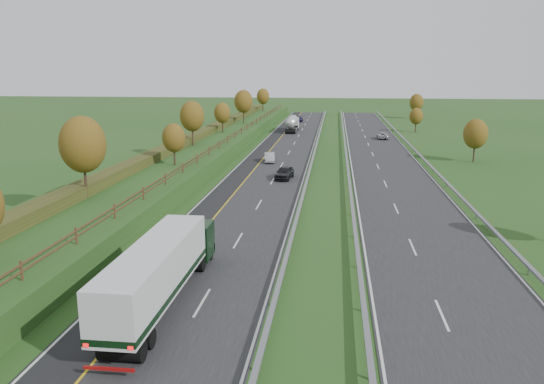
# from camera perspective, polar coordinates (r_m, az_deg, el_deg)

# --- Properties ---
(ground) EXTENTS (400.00, 400.00, 0.00)m
(ground) POSITION_cam_1_polar(r_m,az_deg,el_deg) (74.08, 5.96, 2.27)
(ground) COLOR #234A1A
(ground) RESTS_ON ground
(near_carriageway) EXTENTS (10.50, 200.00, 0.04)m
(near_carriageway) POSITION_cam_1_polar(r_m,az_deg,el_deg) (79.49, 0.24, 3.08)
(near_carriageway) COLOR black
(near_carriageway) RESTS_ON ground
(far_carriageway) EXTENTS (10.50, 200.00, 0.04)m
(far_carriageway) POSITION_cam_1_polar(r_m,az_deg,el_deg) (79.36, 12.18, 2.77)
(far_carriageway) COLOR black
(far_carriageway) RESTS_ON ground
(hard_shoulder) EXTENTS (3.00, 200.00, 0.04)m
(hard_shoulder) POSITION_cam_1_polar(r_m,az_deg,el_deg) (80.00, -2.43, 3.14)
(hard_shoulder) COLOR black
(hard_shoulder) RESTS_ON ground
(lane_markings) EXTENTS (26.75, 200.00, 0.01)m
(lane_markings) POSITION_cam_1_polar(r_m,az_deg,el_deg) (78.91, 4.86, 2.99)
(lane_markings) COLOR silver
(lane_markings) RESTS_ON near_carriageway
(embankment_left) EXTENTS (12.00, 200.00, 2.00)m
(embankment_left) POSITION_cam_1_polar(r_m,az_deg,el_deg) (81.82, -8.86, 3.91)
(embankment_left) COLOR #234A1A
(embankment_left) RESTS_ON ground
(hedge_left) EXTENTS (2.20, 180.00, 1.10)m
(hedge_left) POSITION_cam_1_polar(r_m,az_deg,el_deg) (82.15, -10.25, 4.99)
(hedge_left) COLOR #2B3415
(hedge_left) RESTS_ON embankment_left
(fence_left) EXTENTS (0.12, 189.06, 1.20)m
(fence_left) POSITION_cam_1_polar(r_m,az_deg,el_deg) (80.08, -5.87, 5.05)
(fence_left) COLOR #422B19
(fence_left) RESTS_ON embankment_left
(median_barrier_near) EXTENTS (0.32, 200.00, 0.71)m
(median_barrier_near) POSITION_cam_1_polar(r_m,az_deg,el_deg) (78.96, 4.36, 3.42)
(median_barrier_near) COLOR gray
(median_barrier_near) RESTS_ON ground
(median_barrier_far) EXTENTS (0.32, 200.00, 0.71)m
(median_barrier_far) POSITION_cam_1_polar(r_m,az_deg,el_deg) (78.92, 8.07, 3.32)
(median_barrier_far) COLOR gray
(median_barrier_far) RESTS_ON ground
(outer_barrier_far) EXTENTS (0.32, 200.00, 0.71)m
(outer_barrier_far) POSITION_cam_1_polar(r_m,az_deg,el_deg) (80.02, 16.34, 3.06)
(outer_barrier_far) COLOR gray
(outer_barrier_far) RESTS_ON ground
(trees_left) EXTENTS (6.64, 164.30, 7.66)m
(trees_left) POSITION_cam_1_polar(r_m,az_deg,el_deg) (77.84, -9.41, 7.42)
(trees_left) COLOR #2D2116
(trees_left) RESTS_ON embankment_left
(trees_far) EXTENTS (8.45, 118.60, 7.12)m
(trees_far) POSITION_cam_1_polar(r_m,az_deg,el_deg) (109.44, 17.91, 7.41)
(trees_far) COLOR #2D2116
(trees_far) RESTS_ON ground
(box_lorry) EXTENTS (2.58, 16.28, 4.06)m
(box_lorry) POSITION_cam_1_polar(r_m,az_deg,el_deg) (31.95, -11.79, -8.08)
(box_lorry) COLOR black
(box_lorry) RESTS_ON near_carriageway
(road_tanker) EXTENTS (2.40, 11.22, 3.46)m
(road_tanker) POSITION_cam_1_polar(r_m,az_deg,el_deg) (121.82, 2.18, 7.39)
(road_tanker) COLOR silver
(road_tanker) RESTS_ON near_carriageway
(car_dark_near) EXTENTS (2.46, 4.91, 1.60)m
(car_dark_near) POSITION_cam_1_polar(r_m,az_deg,el_deg) (68.01, 1.34, 2.10)
(car_dark_near) COLOR black
(car_dark_near) RESTS_ON near_carriageway
(car_silver_mid) EXTENTS (2.08, 4.49, 1.42)m
(car_silver_mid) POSITION_cam_1_polar(r_m,az_deg,el_deg) (80.68, -0.27, 3.76)
(car_silver_mid) COLOR #9B9A9F
(car_silver_mid) RESTS_ON near_carriageway
(car_small_far) EXTENTS (2.38, 5.02, 1.41)m
(car_small_far) POSITION_cam_1_polar(r_m,az_deg,el_deg) (144.55, 2.87, 7.82)
(car_small_far) COLOR #191543
(car_small_far) RESTS_ON near_carriageway
(car_oncoming) EXTENTS (2.26, 4.74, 1.31)m
(car_oncoming) POSITION_cam_1_polar(r_m,az_deg,el_deg) (110.55, 11.80, 5.95)
(car_oncoming) COLOR #AFAFB4
(car_oncoming) RESTS_ON far_carriageway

